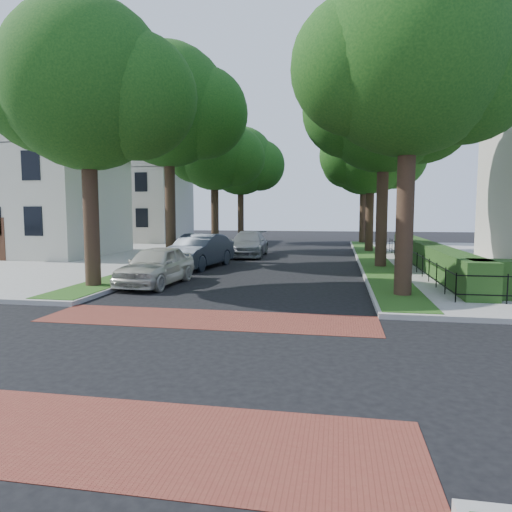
{
  "coord_description": "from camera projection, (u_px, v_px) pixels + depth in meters",
  "views": [
    {
      "loc": [
        3.39,
        -8.36,
        2.87
      ],
      "look_at": [
        1.08,
        4.45,
        1.6
      ],
      "focal_mm": 32.0,
      "sensor_mm": 36.0,
      "label": 1
    }
  ],
  "objects": [
    {
      "name": "parked_car_rear",
      "position": [
        248.0,
        244.0,
        29.35
      ],
      "size": [
        2.48,
        5.54,
        1.58
      ],
      "primitive_type": "imported",
      "rotation": [
        0.0,
        0.0,
        0.05
      ],
      "color": "gray",
      "rests_on": "ground"
    },
    {
      "name": "tree_right_far",
      "position": [
        372.0,
        152.0,
        31.13
      ],
      "size": [
        7.25,
        6.23,
        9.74
      ],
      "color": "black",
      "rests_on": "sidewalk_ne"
    },
    {
      "name": "grass_strip_nw",
      "position": [
        196.0,
        255.0,
        28.71
      ],
      "size": [
        1.6,
        29.8,
        0.02
      ],
      "primitive_type": "cube",
      "color": "#1F4914",
      "rests_on": "sidewalk_nw"
    },
    {
      "name": "tree_left_near",
      "position": [
        93.0,
        89.0,
        16.39
      ],
      "size": [
        7.5,
        6.45,
        10.2
      ],
      "color": "black",
      "rests_on": "sidewalk_nw"
    },
    {
      "name": "tree_left_back",
      "position": [
        242.0,
        162.0,
        41.85
      ],
      "size": [
        7.75,
        6.66,
        10.44
      ],
      "color": "black",
      "rests_on": "sidewalk_nw"
    },
    {
      "name": "crosswalk_far",
      "position": [
        208.0,
        319.0,
        12.2
      ],
      "size": [
        9.0,
        2.2,
        0.01
      ],
      "primitive_type": "cube",
      "color": "maroon",
      "rests_on": "ground"
    },
    {
      "name": "tree_right_back",
      "position": [
        365.0,
        161.0,
        39.92
      ],
      "size": [
        7.5,
        6.45,
        10.2
      ],
      "color": "black",
      "rests_on": "sidewalk_ne"
    },
    {
      "name": "ground",
      "position": [
        163.0,
        356.0,
        9.06
      ],
      "size": [
        120.0,
        120.0,
        0.0
      ],
      "primitive_type": "plane",
      "color": "black",
      "rests_on": "ground"
    },
    {
      "name": "parked_car_middle",
      "position": [
        199.0,
        251.0,
        23.29
      ],
      "size": [
        2.56,
        5.44,
        1.72
      ],
      "primitive_type": "imported",
      "rotation": [
        0.0,
        0.0,
        -0.15
      ],
      "color": "black",
      "rests_on": "ground"
    },
    {
      "name": "fence_main_road",
      "position": [
        410.0,
        258.0,
        22.48
      ],
      "size": [
        0.06,
        18.0,
        0.9
      ],
      "primitive_type": null,
      "color": "black",
      "rests_on": "sidewalk_ne"
    },
    {
      "name": "parked_car_front",
      "position": [
        156.0,
        266.0,
        17.82
      ],
      "size": [
        2.01,
        4.59,
        1.54
      ],
      "primitive_type": "imported",
      "rotation": [
        0.0,
        0.0,
        -0.04
      ],
      "color": "beige",
      "rests_on": "ground"
    },
    {
      "name": "tree_right_mid",
      "position": [
        386.0,
        106.0,
        22.23
      ],
      "size": [
        8.25,
        7.09,
        11.22
      ],
      "color": "black",
      "rests_on": "sidewalk_ne"
    },
    {
      "name": "crosswalk_near",
      "position": [
        70.0,
        433.0,
        5.93
      ],
      "size": [
        9.0,
        2.2,
        0.01
      ],
      "primitive_type": "cube",
      "color": "maroon",
      "rests_on": "ground"
    },
    {
      "name": "tree_left_far",
      "position": [
        216.0,
        153.0,
        33.05
      ],
      "size": [
        7.0,
        6.02,
        9.86
      ],
      "color": "black",
      "rests_on": "sidewalk_nw"
    },
    {
      "name": "hedge_main_road",
      "position": [
        427.0,
        255.0,
        22.32
      ],
      "size": [
        1.0,
        18.0,
        1.2
      ],
      "primitive_type": "cube",
      "color": "#1C4116",
      "rests_on": "sidewalk_ne"
    },
    {
      "name": "house_left_near",
      "position": [
        37.0,
        177.0,
        28.93
      ],
      "size": [
        10.0,
        9.0,
        10.14
      ],
      "color": "beige",
      "rests_on": "sidewalk_nw"
    },
    {
      "name": "house_left_far",
      "position": [
        134.0,
        188.0,
        42.65
      ],
      "size": [
        10.0,
        9.0,
        10.14
      ],
      "color": "beige",
      "rests_on": "sidewalk_nw"
    },
    {
      "name": "tree_left_mid",
      "position": [
        172.0,
        108.0,
        24.14
      ],
      "size": [
        8.0,
        6.88,
        11.48
      ],
      "color": "black",
      "rests_on": "sidewalk_nw"
    },
    {
      "name": "tree_right_near",
      "position": [
        412.0,
        61.0,
        14.42
      ],
      "size": [
        7.75,
        6.67,
        10.66
      ],
      "color": "black",
      "rests_on": "sidewalk_ne"
    },
    {
      "name": "grass_strip_ne",
      "position": [
        372.0,
        258.0,
        26.8
      ],
      "size": [
        1.6,
        29.8,
        0.02
      ],
      "primitive_type": "cube",
      "color": "#1F4914",
      "rests_on": "sidewalk_ne"
    }
  ]
}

